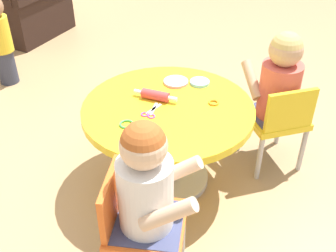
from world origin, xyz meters
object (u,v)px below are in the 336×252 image
object	(u,v)px
seated_child_left	(146,182)
rolling_pin	(155,95)
craft_table	(168,126)
seated_child_right	(280,79)
child_chair_right	(277,120)
child_chair_left	(138,223)
craft_scissors	(151,113)
armchair_dark	(22,2)

from	to	relation	value
seated_child_left	rolling_pin	size ratio (longest dim) A/B	2.21
craft_table	seated_child_left	size ratio (longest dim) A/B	1.67
craft_table	seated_child_left	world-z (taller)	seated_child_left
craft_table	seated_child_left	xyz separation A→B (m)	(-0.57, -0.21, 0.17)
craft_table	seated_child_right	world-z (taller)	seated_child_right
child_chair_right	seated_child_right	world-z (taller)	seated_child_right
child_chair_left	child_chair_right	distance (m)	1.02
seated_child_right	rolling_pin	distance (m)	0.65
child_chair_left	rolling_pin	distance (m)	0.69
seated_child_left	seated_child_right	xyz separation A→B (m)	(0.99, -0.23, 0.00)
child_chair_left	seated_child_right	size ratio (longest dim) A/B	1.05
craft_table	craft_scissors	size ratio (longest dim) A/B	6.27
child_chair_right	armchair_dark	distance (m)	2.74
seated_child_left	craft_scissors	xyz separation A→B (m)	(0.48, 0.25, -0.05)
child_chair_left	child_chair_right	size ratio (longest dim) A/B	1.00
craft_table	armchair_dark	distance (m)	2.47
child_chair_right	seated_child_right	distance (m)	0.23
child_chair_left	seated_child_left	bearing A→B (deg)	-70.59
seated_child_right	rolling_pin	size ratio (longest dim) A/B	2.21
seated_child_right	craft_table	bearing A→B (deg)	133.90
seated_child_right	seated_child_left	bearing A→B (deg)	166.90
child_chair_left	seated_child_right	xyz separation A→B (m)	(1.00, -0.27, 0.23)
child_chair_right	craft_table	bearing A→B (deg)	130.13
child_chair_right	rolling_pin	xyz separation A→B (m)	(-0.36, 0.55, 0.20)
child_chair_right	craft_scissors	bearing A→B (deg)	133.54
craft_scissors	craft_table	bearing A→B (deg)	-26.09
craft_table	craft_scissors	bearing A→B (deg)	153.91
craft_table	child_chair_left	distance (m)	0.61
seated_child_left	armchair_dark	size ratio (longest dim) A/B	0.60
armchair_dark	child_chair_right	bearing A→B (deg)	-107.54
seated_child_right	craft_scissors	world-z (taller)	seated_child_right
seated_child_right	rolling_pin	xyz separation A→B (m)	(-0.39, 0.52, -0.03)
child_chair_left	child_chair_right	xyz separation A→B (m)	(0.97, -0.30, 0.00)
seated_child_left	child_chair_right	bearing A→B (deg)	-15.02
armchair_dark	rolling_pin	distance (m)	2.39
seated_child_left	craft_table	bearing A→B (deg)	19.90
craft_table	child_chair_right	xyz separation A→B (m)	(0.39, -0.46, -0.05)
armchair_dark	rolling_pin	world-z (taller)	armchair_dark
seated_child_left	seated_child_right	bearing A→B (deg)	-13.10
child_chair_right	seated_child_right	xyz separation A→B (m)	(0.03, 0.03, 0.23)
seated_child_left	child_chair_left	bearing A→B (deg)	109.41
child_chair_left	child_chair_right	world-z (taller)	same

